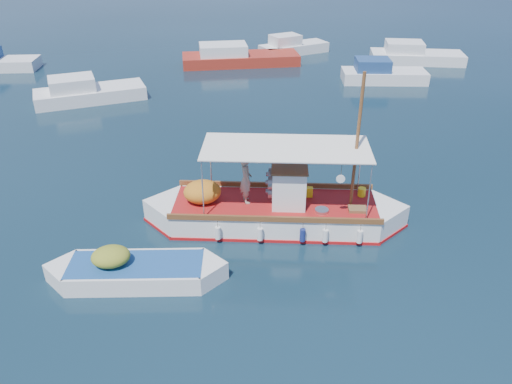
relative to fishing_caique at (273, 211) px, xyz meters
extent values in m
plane|color=black|center=(0.06, -0.57, -0.54)|extent=(160.00, 160.00, 0.00)
cube|color=white|center=(0.06, -0.01, -0.19)|extent=(7.86, 3.96, 1.10)
cube|color=white|center=(-3.62, 0.74, -0.19)|extent=(2.46, 2.46, 1.10)
cube|color=white|center=(3.74, -0.76, -0.19)|extent=(2.46, 2.46, 1.10)
cube|color=#AB1012|center=(0.06, -0.01, -0.52)|extent=(7.97, 4.05, 0.18)
cube|color=maroon|center=(0.06, -0.01, 0.34)|extent=(7.82, 3.76, 0.06)
cube|color=brown|center=(0.32, 1.22, 0.46)|extent=(7.48, 1.62, 0.20)
cube|color=brown|center=(-0.19, -1.25, 0.46)|extent=(7.48, 1.62, 0.20)
cube|color=white|center=(0.55, -0.11, 1.11)|extent=(1.44, 1.52, 1.50)
cube|color=brown|center=(0.55, -0.11, 1.89)|extent=(1.56, 1.63, 0.06)
cylinder|color=slate|center=(-0.15, -0.30, 1.41)|extent=(0.32, 0.53, 0.50)
cylinder|color=slate|center=(-0.02, 0.33, 1.41)|extent=(0.32, 0.53, 0.50)
cylinder|color=slate|center=(-0.08, 0.02, 0.86)|extent=(0.32, 0.53, 0.50)
cylinder|color=brown|center=(2.81, -0.57, 2.86)|extent=(0.14, 0.14, 5.01)
cylinder|color=brown|center=(2.03, -0.41, 2.46)|extent=(1.78, 0.44, 0.08)
cylinder|color=silver|center=(-2.17, 1.57, 1.49)|extent=(0.05, 0.05, 2.25)
cylinder|color=silver|center=(-2.61, -0.59, 1.49)|extent=(0.05, 0.05, 2.25)
cylinder|color=silver|center=(3.42, 0.43, 1.49)|extent=(0.05, 0.05, 2.25)
cylinder|color=silver|center=(2.98, -1.73, 1.49)|extent=(0.05, 0.05, 2.25)
cube|color=white|center=(0.41, -0.08, 2.63)|extent=(6.27, 3.54, 0.04)
ellipsoid|color=#C7751D|center=(-2.59, 0.53, 0.78)|extent=(1.61, 1.45, 0.84)
cube|color=yellow|center=(1.45, 0.27, 0.56)|extent=(0.28, 0.23, 0.40)
cylinder|color=yellow|center=(3.44, 0.01, 0.53)|extent=(0.35, 0.35, 0.34)
cube|color=brown|center=(2.93, -1.01, 0.42)|extent=(0.73, 0.57, 0.12)
cylinder|color=#B2B2B2|center=(1.62, -0.89, 0.42)|extent=(0.59, 0.59, 0.12)
cylinder|color=white|center=(2.01, -1.48, 1.99)|extent=(0.30, 0.09, 0.30)
cylinder|color=white|center=(-2.18, -0.99, -0.09)|extent=(0.24, 0.24, 0.48)
cylinder|color=navy|center=(0.76, -1.59, -0.09)|extent=(0.24, 0.24, 0.48)
cylinder|color=white|center=(2.73, -1.99, -0.09)|extent=(0.24, 0.24, 0.48)
imported|color=#9F9984|center=(-0.98, 0.28, 1.30)|extent=(0.52, 0.73, 1.86)
cube|color=white|center=(-4.94, -2.62, -0.31)|extent=(4.43, 2.21, 0.83)
cube|color=white|center=(-7.05, -2.34, -0.31)|extent=(1.64, 1.64, 0.83)
cube|color=white|center=(-2.84, -2.91, -0.31)|extent=(1.64, 1.64, 0.83)
cube|color=navy|center=(-4.94, -2.62, 0.09)|extent=(4.41, 2.03, 0.05)
ellipsoid|color=olive|center=(-5.67, -2.52, 0.41)|extent=(1.34, 1.15, 0.61)
cube|color=silver|center=(-8.70, 15.84, -0.24)|extent=(7.01, 3.82, 1.00)
cube|color=silver|center=(-9.67, 15.62, 0.66)|extent=(3.05, 2.58, 0.80)
cube|color=maroon|center=(1.74, 22.91, -0.24)|extent=(9.01, 2.95, 1.00)
cube|color=silver|center=(0.40, 22.93, 0.66)|extent=(3.62, 2.44, 0.80)
cube|color=silver|center=(11.05, 16.80, -0.24)|extent=(6.06, 3.19, 1.00)
cube|color=navy|center=(10.20, 16.96, 0.66)|extent=(2.60, 2.25, 0.80)
cube|color=silver|center=(15.56, 21.33, -0.24)|extent=(7.50, 4.35, 1.00)
cube|color=silver|center=(14.53, 21.61, 0.66)|extent=(3.31, 2.87, 0.80)
cube|color=silver|center=(6.62, 25.69, -0.24)|extent=(6.12, 3.73, 1.00)
cube|color=silver|center=(5.79, 25.42, 0.66)|extent=(2.73, 2.35, 0.80)
camera|label=1|loc=(-3.12, -15.74, 9.84)|focal=35.00mm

